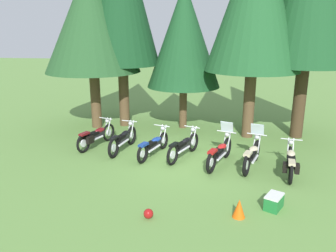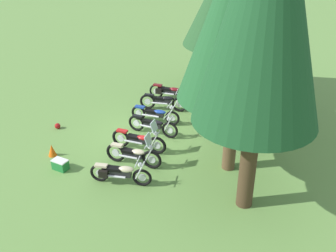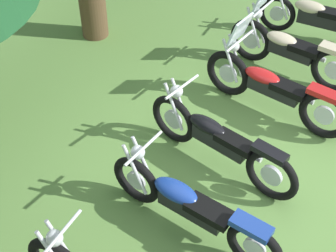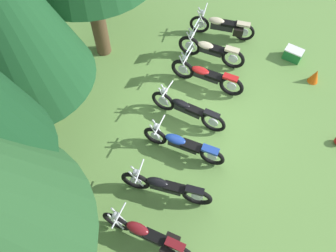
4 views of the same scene
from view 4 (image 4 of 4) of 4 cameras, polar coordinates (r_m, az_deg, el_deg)
ground_plane at (r=10.02m, az=4.03°, el=1.25°), size 80.00×80.00×0.00m
motorcycle_0 at (r=8.12m, az=-3.25°, el=-17.55°), size 1.00×2.17×1.02m
motorcycle_1 at (r=8.48m, az=-0.44°, el=-10.05°), size 0.73×2.28×1.03m
motorcycle_2 at (r=9.06m, az=2.47°, el=-3.03°), size 0.96×2.19×0.99m
motorcycle_3 at (r=9.64m, az=3.21°, el=2.74°), size 1.07×2.13×1.02m
motorcycle_4 at (r=10.44m, az=6.31°, el=8.33°), size 1.04×2.20×1.38m
motorcycle_5 at (r=11.17m, az=7.04°, el=12.40°), size 0.94×2.12×1.39m
motorcycle_6 at (r=12.07m, az=9.12°, el=16.01°), size 0.83×2.18×0.99m
picnic_cooler at (r=12.04m, az=19.96°, el=11.10°), size 0.59×0.67×0.39m
traffic_cone at (r=11.57m, az=23.11°, el=7.60°), size 0.32×0.32×0.48m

